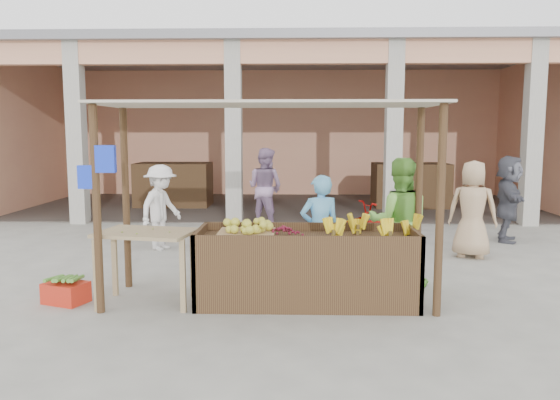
{
  "coord_description": "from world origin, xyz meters",
  "views": [
    {
      "loc": [
        0.37,
        -6.4,
        2.04
      ],
      "look_at": [
        0.15,
        1.2,
        1.09
      ],
      "focal_mm": 35.0,
      "sensor_mm": 36.0,
      "label": 1
    }
  ],
  "objects_px": {
    "red_crate": "(66,293)",
    "vendor_green": "(399,218)",
    "motorcycle": "(343,228)",
    "fruit_stall": "(306,270)",
    "side_table": "(146,243)",
    "vendor_blue": "(320,227)"
  },
  "relations": [
    {
      "from": "side_table",
      "to": "vendor_blue",
      "type": "bearing_deg",
      "value": 32.86
    },
    {
      "from": "red_crate",
      "to": "vendor_blue",
      "type": "height_order",
      "value": "vendor_blue"
    },
    {
      "from": "side_table",
      "to": "red_crate",
      "type": "relative_size",
      "value": 2.51
    },
    {
      "from": "side_table",
      "to": "vendor_blue",
      "type": "relative_size",
      "value": 0.76
    },
    {
      "from": "side_table",
      "to": "red_crate",
      "type": "bearing_deg",
      "value": -169.06
    },
    {
      "from": "vendor_blue",
      "to": "motorcycle",
      "type": "relative_size",
      "value": 0.89
    },
    {
      "from": "fruit_stall",
      "to": "red_crate",
      "type": "relative_size",
      "value": 5.42
    },
    {
      "from": "red_crate",
      "to": "motorcycle",
      "type": "relative_size",
      "value": 0.27
    },
    {
      "from": "fruit_stall",
      "to": "vendor_blue",
      "type": "xyz_separation_m",
      "value": [
        0.19,
        0.75,
        0.39
      ]
    },
    {
      "from": "side_table",
      "to": "motorcycle",
      "type": "xyz_separation_m",
      "value": [
        2.55,
        2.63,
        -0.27
      ]
    },
    {
      "from": "vendor_green",
      "to": "side_table",
      "type": "bearing_deg",
      "value": 22.71
    },
    {
      "from": "vendor_green",
      "to": "motorcycle",
      "type": "xyz_separation_m",
      "value": [
        -0.6,
        1.71,
        -0.44
      ]
    },
    {
      "from": "red_crate",
      "to": "side_table",
      "type": "bearing_deg",
      "value": 20.68
    },
    {
      "from": "red_crate",
      "to": "vendor_green",
      "type": "xyz_separation_m",
      "value": [
        4.14,
        0.92,
        0.78
      ]
    },
    {
      "from": "fruit_stall",
      "to": "side_table",
      "type": "relative_size",
      "value": 2.16
    },
    {
      "from": "side_table",
      "to": "vendor_green",
      "type": "height_order",
      "value": "vendor_green"
    },
    {
      "from": "red_crate",
      "to": "vendor_blue",
      "type": "relative_size",
      "value": 0.3
    },
    {
      "from": "fruit_stall",
      "to": "side_table",
      "type": "distance_m",
      "value": 1.94
    },
    {
      "from": "motorcycle",
      "to": "fruit_stall",
      "type": "bearing_deg",
      "value": 144.64
    },
    {
      "from": "vendor_blue",
      "to": "motorcycle",
      "type": "distance_m",
      "value": 1.86
    },
    {
      "from": "fruit_stall",
      "to": "vendor_blue",
      "type": "bearing_deg",
      "value": 75.79
    },
    {
      "from": "fruit_stall",
      "to": "vendor_blue",
      "type": "distance_m",
      "value": 0.87
    }
  ]
}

